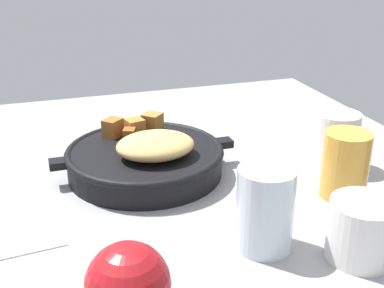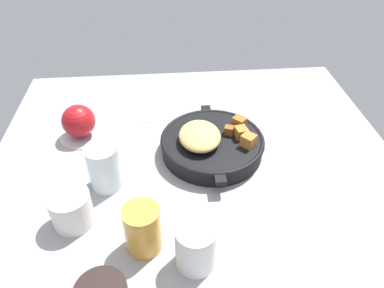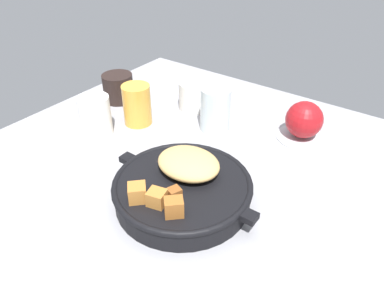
# 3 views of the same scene
# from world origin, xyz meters

# --- Properties ---
(ground_plane) EXTENTS (0.92, 0.98, 0.02)m
(ground_plane) POSITION_xyz_m (0.00, 0.00, -0.01)
(ground_plane) COLOR gray
(cast_iron_skillet) EXTENTS (0.29, 0.25, 0.08)m
(cast_iron_skillet) POSITION_xyz_m (0.04, -0.04, 0.03)
(cast_iron_skillet) COLOR black
(cast_iron_skillet) RESTS_ON ground_plane
(red_apple) EXTENTS (0.08, 0.08, 0.08)m
(red_apple) POSITION_xyz_m (0.14, 0.29, 0.05)
(red_apple) COLOR maroon
(red_apple) RESTS_ON saucer_plate
(juice_glass_amber) EXTENTS (0.07, 0.07, 0.10)m
(juice_glass_amber) POSITION_xyz_m (-0.21, 0.12, 0.05)
(juice_glass_amber) COLOR gold
(juice_glass_amber) RESTS_ON ground_plane
(white_creamer_pitcher) EXTENTS (0.07, 0.07, 0.09)m
(white_creamer_pitcher) POSITION_xyz_m (-0.26, 0.02, 0.05)
(white_creamer_pitcher) COLOR white
(white_creamer_pitcher) RESTS_ON ground_plane
(water_glass_tall) EXTENTS (0.07, 0.07, 0.11)m
(water_glass_tall) POSITION_xyz_m (-0.05, 0.20, 0.05)
(water_glass_tall) COLOR silver
(water_glass_tall) RESTS_ON ground_plane
(ceramic_mug_white) EXTENTS (0.08, 0.08, 0.07)m
(ceramic_mug_white) POSITION_xyz_m (-0.15, 0.26, 0.04)
(ceramic_mug_white) COLOR silver
(ceramic_mug_white) RESTS_ON ground_plane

